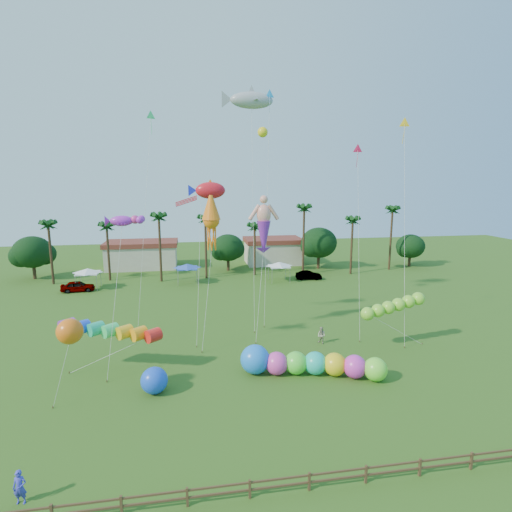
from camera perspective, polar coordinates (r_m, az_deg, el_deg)
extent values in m
plane|color=#285116|center=(27.93, 3.69, -22.42)|extent=(160.00, 160.00, 0.00)
cylinder|color=#3A2819|center=(66.90, -27.25, 0.16)|extent=(0.36, 0.36, 9.00)
cylinder|color=#3A2819|center=(65.90, -20.34, 0.32)|extent=(0.36, 0.36, 8.50)
cylinder|color=#3A2819|center=(62.78, -13.53, 0.90)|extent=(0.36, 0.36, 10.00)
cylinder|color=#3A2819|center=(63.69, -7.17, 1.02)|extent=(0.36, 0.36, 9.50)
cylinder|color=#3A2819|center=(65.61, -0.19, 0.72)|extent=(0.36, 0.36, 8.00)
cylinder|color=#3A2819|center=(66.17, 6.80, 2.04)|extent=(0.36, 0.36, 11.00)
cylinder|color=#3A2819|center=(68.08, 13.50, 1.21)|extent=(0.36, 0.36, 9.00)
cylinder|color=#3A2819|center=(73.21, 18.69, 2.18)|extent=(0.36, 0.36, 10.50)
sphere|color=#113814|center=(71.95, -29.32, 0.50)|extent=(5.88, 5.88, 5.88)
sphere|color=#113814|center=(69.00, -4.02, 1.20)|extent=(5.46, 5.46, 5.46)
sphere|color=#113814|center=(71.26, 8.98, 1.90)|extent=(6.30, 6.30, 6.30)
sphere|color=#113814|center=(77.60, 21.19, 1.32)|extent=(5.04, 5.04, 5.04)
cube|color=beige|center=(74.45, -15.95, -0.08)|extent=(12.00, 7.00, 4.00)
cube|color=beige|center=(75.58, 2.44, 0.48)|extent=(10.00, 7.00, 4.00)
pyramid|color=white|center=(61.80, -22.91, -1.92)|extent=(3.00, 3.00, 0.60)
pyramid|color=blue|center=(61.06, -9.81, -1.37)|extent=(3.00, 3.00, 0.60)
pyramid|color=white|center=(61.59, 3.32, -1.13)|extent=(3.00, 3.00, 0.60)
cube|color=brown|center=(22.57, -18.68, -30.68)|extent=(0.12, 0.12, 1.00)
cube|color=brown|center=(22.30, -9.79, -30.81)|extent=(0.12, 0.12, 1.00)
cube|color=brown|center=(22.44, -0.88, -30.33)|extent=(0.12, 0.12, 1.00)
cube|color=brown|center=(22.97, 7.63, -29.29)|extent=(0.12, 0.12, 1.00)
cube|color=brown|center=(23.87, 15.44, -27.84)|extent=(0.12, 0.12, 1.00)
cube|color=brown|center=(25.10, 22.37, -26.14)|extent=(0.12, 0.12, 1.00)
cube|color=brown|center=(26.61, 28.41, -24.34)|extent=(0.12, 0.12, 1.00)
cube|color=brown|center=(22.75, 7.65, -28.62)|extent=(36.00, 0.08, 0.10)
cube|color=brown|center=(23.00, 7.63, -29.39)|extent=(36.00, 0.08, 0.10)
imported|color=#4C4C54|center=(61.51, -24.10, -3.97)|extent=(4.58, 2.16, 1.52)
imported|color=#4C4C54|center=(63.63, 7.54, -2.74)|extent=(4.25, 2.07, 1.34)
imported|color=#3A3DCB|center=(24.69, -30.67, -26.54)|extent=(0.66, 0.46, 1.72)
imported|color=#A39E88|center=(39.19, 9.33, -11.13)|extent=(0.96, 1.00, 1.62)
sphere|color=#ED3EB4|center=(33.02, 2.96, -15.07)|extent=(1.84, 1.84, 1.84)
sphere|color=#50ED37|center=(33.21, 5.72, -14.95)|extent=(1.84, 1.84, 1.84)
sphere|color=#1CC4B0|center=(33.36, 8.45, -14.90)|extent=(1.84, 1.84, 1.84)
sphere|color=yellow|center=(33.41, 11.18, -14.95)|extent=(1.84, 1.84, 1.84)
sphere|color=#E435C7|center=(33.38, 13.93, -15.09)|extent=(1.84, 1.84, 1.84)
sphere|color=#71F336|center=(33.37, 16.69, -15.24)|extent=(1.84, 1.84, 1.84)
sphere|color=#1B78F7|center=(33.05, -0.14, -14.54)|extent=(2.91, 2.91, 2.35)
sphere|color=blue|center=(31.26, -14.33, -16.84)|extent=(1.95, 1.95, 1.95)
cylinder|color=red|center=(33.69, -17.89, -10.94)|extent=(7.42, 4.77, 1.07)
cylinder|color=silver|center=(34.92, -20.00, -13.08)|extent=(6.80, 0.92, 3.16)
cylinder|color=brown|center=(36.69, -25.12, -14.83)|extent=(0.08, 0.08, 0.16)
ellipsoid|color=#81DA30|center=(37.87, 15.64, -7.95)|extent=(6.62, 3.30, 1.44)
cylinder|color=silver|center=(39.79, 19.29, -9.87)|extent=(5.81, 0.22, 3.45)
cylinder|color=brown|center=(41.86, 22.64, -11.46)|extent=(0.08, 0.08, 0.16)
sphere|color=orange|center=(29.95, -25.05, -9.73)|extent=(2.08, 2.08, 1.73)
cylinder|color=silver|center=(30.98, -26.05, -14.44)|extent=(1.45, 0.35, 5.32)
cylinder|color=brown|center=(32.18, -27.03, -18.69)|extent=(0.08, 0.08, 0.16)
cylinder|color=silver|center=(38.82, 0.55, -4.16)|extent=(1.39, 3.35, 10.68)
cylinder|color=brown|center=(38.85, -0.03, -12.34)|extent=(0.08, 0.08, 0.16)
ellipsoid|color=red|center=(40.74, -6.53, 9.29)|extent=(4.57, 1.86, 1.86)
cylinder|color=silver|center=(38.92, -7.47, -1.43)|extent=(1.89, 5.23, 14.36)
cylinder|color=brown|center=(38.55, -8.48, -12.65)|extent=(0.08, 0.08, 0.16)
ellipsoid|color=#9B9FA9|center=(45.82, -0.63, 21.36)|extent=(6.22, 2.25, 2.22)
cylinder|color=silver|center=(41.94, -0.42, 6.03)|extent=(0.77, 6.37, 23.79)
cylinder|color=brown|center=(41.46, -0.20, -10.83)|extent=(0.08, 0.08, 0.16)
cone|color=orange|center=(37.43, -6.41, 5.04)|extent=(1.91, 1.91, 4.92)
cylinder|color=silver|center=(36.91, -7.06, -4.24)|extent=(1.28, 3.08, 11.65)
cylinder|color=brown|center=(37.35, -7.73, -13.42)|extent=(0.08, 0.08, 0.16)
ellipsoid|color=#B228CB|center=(34.28, -18.64, 4.78)|extent=(3.48, 2.43, 1.23)
cylinder|color=silver|center=(33.65, -19.55, -5.86)|extent=(1.25, 3.80, 12.08)
cylinder|color=brown|center=(34.17, -20.52, -16.40)|extent=(0.08, 0.08, 0.16)
cone|color=#D01745|center=(40.81, 14.33, 14.55)|extent=(1.05, 0.32, 1.03)
cylinder|color=silver|center=(39.61, 14.46, 1.42)|extent=(0.34, 3.26, 18.27)
cylinder|color=brown|center=(40.53, 14.60, -11.70)|extent=(0.08, 0.08, 0.16)
cone|color=yellow|center=(41.10, 20.46, 17.33)|extent=(1.12, 0.46, 1.09)
cylinder|color=silver|center=(39.42, 20.45, 2.68)|extent=(0.52, 3.52, 20.50)
cylinder|color=brown|center=(40.41, 20.45, -12.11)|extent=(0.08, 0.08, 0.16)
cone|color=#38F081|center=(43.70, -14.80, 18.79)|extent=(1.05, 0.70, 1.07)
cylinder|color=silver|center=(41.18, -15.69, 4.11)|extent=(1.92, 4.75, 21.72)
cylinder|color=brown|center=(41.57, -16.60, -11.23)|extent=(0.08, 0.08, 0.16)
cone|color=#1B99F6|center=(45.75, 1.97, 22.04)|extent=(1.12, 0.32, 1.11)
cylinder|color=silver|center=(42.63, 1.57, 6.46)|extent=(1.38, 4.45, 24.32)
cylinder|color=brown|center=(42.96, 1.17, -10.05)|extent=(0.08, 0.08, 0.16)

